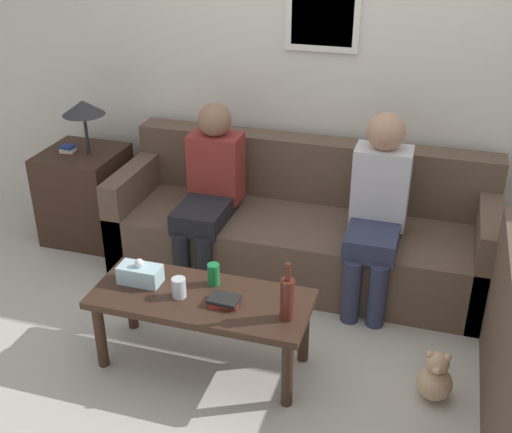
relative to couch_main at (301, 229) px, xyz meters
name	(u,v)px	position (x,y,z in m)	size (l,w,h in m)	color
ground_plane	(281,307)	(0.00, -0.51, -0.30)	(16.00, 16.00, 0.00)	beige
wall_back	(322,65)	(0.00, 0.44, 1.01)	(9.00, 0.08, 2.60)	silver
couch_main	(301,229)	(0.00, 0.00, 0.00)	(2.48, 0.84, 0.85)	brown
coffee_table	(201,306)	(-0.28, -1.13, 0.08)	(1.16, 0.48, 0.44)	#382319
side_table_with_lamp	(86,191)	(-1.62, -0.01, 0.07)	(0.54, 0.54, 1.06)	#382319
wine_bottle	(287,298)	(0.20, -1.19, 0.26)	(0.07, 0.07, 0.32)	#562319
drinking_glass	(179,288)	(-0.38, -1.17, 0.20)	(0.07, 0.07, 0.11)	silver
book_stack	(224,301)	(-0.14, -1.17, 0.16)	(0.16, 0.12, 0.04)	red
soda_can	(214,274)	(-0.25, -1.00, 0.20)	(0.07, 0.07, 0.12)	#197A38
tissue_box	(140,274)	(-0.64, -1.10, 0.20)	(0.23, 0.12, 0.15)	silver
person_left	(210,186)	(-0.59, -0.16, 0.32)	(0.34, 0.64, 1.13)	black
person_right	(378,204)	(0.51, -0.19, 0.35)	(0.34, 0.60, 1.18)	#2D334C
teddy_bear	(435,378)	(0.95, -1.05, -0.17)	(0.18, 0.18, 0.29)	tan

